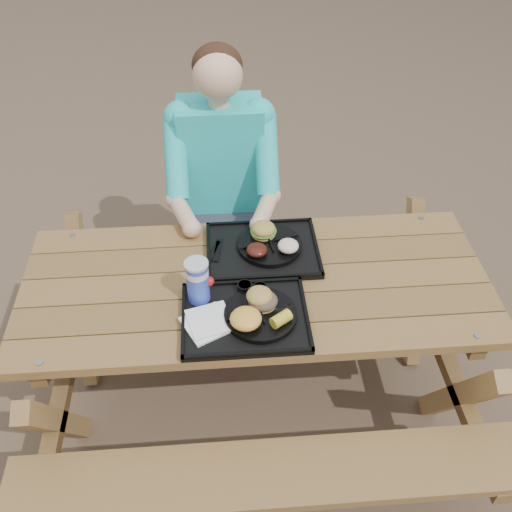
{
  "coord_description": "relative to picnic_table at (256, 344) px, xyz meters",
  "views": [
    {
      "loc": [
        -0.12,
        -1.56,
        2.29
      ],
      "look_at": [
        0.0,
        0.0,
        0.88
      ],
      "focal_mm": 40.0,
      "sensor_mm": 36.0,
      "label": 1
    }
  ],
  "objects": [
    {
      "name": "napkin_stack",
      "position": [
        -0.19,
        -0.23,
        0.4
      ],
      "size": [
        0.2,
        0.2,
        0.02
      ],
      "primitive_type": "cube",
      "rotation": [
        0.0,
        0.0,
        0.48
      ],
      "color": "white",
      "rests_on": "tray_near"
    },
    {
      "name": "condiment_mustard",
      "position": [
        0.01,
        -0.08,
        0.41
      ],
      "size": [
        0.05,
        0.05,
        0.03
      ],
      "primitive_type": "cylinder",
      "color": "gold",
      "rests_on": "tray_near"
    },
    {
      "name": "condiment_bbq",
      "position": [
        -0.05,
        -0.07,
        0.41
      ],
      "size": [
        0.06,
        0.06,
        0.03
      ],
      "primitive_type": "cylinder",
      "color": "black",
      "rests_on": "tray_near"
    },
    {
      "name": "burger",
      "position": [
        0.05,
        0.23,
        0.46
      ],
      "size": [
        0.1,
        0.1,
        0.09
      ],
      "primitive_type": null,
      "color": "#B98F41",
      "rests_on": "plate_far"
    },
    {
      "name": "diner",
      "position": [
        -0.11,
        0.71,
        0.27
      ],
      "size": [
        0.48,
        0.84,
        1.28
      ],
      "primitive_type": null,
      "color": "#1B95C3",
      "rests_on": "ground"
    },
    {
      "name": "soda_cup",
      "position": [
        -0.22,
        -0.09,
        0.48
      ],
      "size": [
        0.08,
        0.08,
        0.17
      ],
      "primitive_type": "cylinder",
      "color": "#1933BD",
      "rests_on": "tray_near"
    },
    {
      "name": "plate_far",
      "position": [
        0.07,
        0.17,
        0.41
      ],
      "size": [
        0.26,
        0.26,
        0.02
      ],
      "primitive_type": "cylinder",
      "color": "black",
      "rests_on": "tray_far"
    },
    {
      "name": "tray_far",
      "position": [
        0.04,
        0.16,
        0.39
      ],
      "size": [
        0.45,
        0.35,
        0.02
      ],
      "primitive_type": "cube",
      "color": "black",
      "rests_on": "picnic_table"
    },
    {
      "name": "baked_beans",
      "position": [
        0.01,
        0.11,
        0.43
      ],
      "size": [
        0.08,
        0.08,
        0.04
      ],
      "primitive_type": "ellipsoid",
      "color": "#44150D",
      "rests_on": "plate_far"
    },
    {
      "name": "plate_near",
      "position": [
        0.0,
        -0.2,
        0.41
      ],
      "size": [
        0.26,
        0.26,
        0.02
      ],
      "primitive_type": "cylinder",
      "color": "black",
      "rests_on": "tray_near"
    },
    {
      "name": "potato_salad",
      "position": [
        0.14,
        0.12,
        0.44
      ],
      "size": [
        0.08,
        0.08,
        0.05
      ],
      "primitive_type": "ellipsoid",
      "color": "#F4E4CE",
      "rests_on": "plate_far"
    },
    {
      "name": "ground",
      "position": [
        0.0,
        0.0,
        -0.38
      ],
      "size": [
        60.0,
        60.0,
        0.0
      ],
      "primitive_type": "plane",
      "color": "#999999",
      "rests_on": "ground"
    },
    {
      "name": "corn_cob",
      "position": [
        0.07,
        -0.25,
        0.44
      ],
      "size": [
        0.1,
        0.1,
        0.04
      ],
      "primitive_type": null,
      "rotation": [
        0.0,
        0.0,
        0.6
      ],
      "color": "yellow",
      "rests_on": "plate_near"
    },
    {
      "name": "sandwich",
      "position": [
        0.01,
        -0.16,
        0.47
      ],
      "size": [
        0.1,
        0.1,
        0.1
      ],
      "primitive_type": null,
      "color": "#BD8F43",
      "rests_on": "plate_near"
    },
    {
      "name": "cutlery_far",
      "position": [
        -0.14,
        0.17,
        0.4
      ],
      "size": [
        0.05,
        0.14,
        0.01
      ],
      "primitive_type": "cube",
      "rotation": [
        0.0,
        0.0,
        -0.16
      ],
      "color": "black",
      "rests_on": "tray_far"
    },
    {
      "name": "tray_near",
      "position": [
        -0.05,
        -0.2,
        0.39
      ],
      "size": [
        0.45,
        0.35,
        0.02
      ],
      "primitive_type": "cube",
      "color": "black",
      "rests_on": "picnic_table"
    },
    {
      "name": "mac_cheese",
      "position": [
        -0.05,
        -0.25,
        0.44
      ],
      "size": [
        0.11,
        0.11,
        0.06
      ],
      "primitive_type": "ellipsoid",
      "color": "#FABB41",
      "rests_on": "plate_near"
    },
    {
      "name": "picnic_table",
      "position": [
        0.0,
        0.0,
        0.0
      ],
      "size": [
        1.8,
        1.49,
        0.75
      ],
      "primitive_type": null,
      "color": "#999999",
      "rests_on": "ground"
    }
  ]
}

